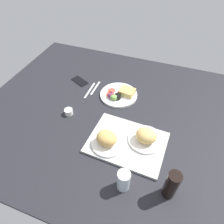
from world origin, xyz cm
name	(u,v)px	position (x,y,z in cm)	size (l,w,h in cm)	color
ground_plane	(116,115)	(0.00, 0.00, -1.50)	(190.00, 150.00, 3.00)	black
serving_tray	(127,142)	(-14.21, 20.93, 0.80)	(45.00, 33.00, 1.60)	#B2B2AD
bread_plate_near	(146,137)	(-24.26, 16.50, 5.49)	(20.80, 20.80, 9.84)	white
bread_plate_far	(107,140)	(-3.70, 26.24, 5.49)	(20.26, 20.26, 9.75)	white
plate_with_salad	(119,94)	(3.95, -18.16, 1.74)	(27.68, 27.68, 5.40)	white
drinking_glass	(124,180)	(-20.30, 47.05, 6.47)	(6.56, 6.56, 12.93)	silver
soda_bottle	(171,185)	(-42.21, 42.70, 9.21)	(6.40, 6.40, 18.41)	black
espresso_cup	(69,112)	(30.47, 11.21, 2.00)	(5.60, 5.60, 4.00)	silver
fork	(95,88)	(24.62, -20.57, 0.25)	(17.00, 1.40, 0.50)	#B7B7BC
knife	(90,90)	(27.62, -16.57, 0.25)	(19.00, 1.40, 0.50)	#B7B7BC
cell_phone	(80,81)	(40.06, -24.15, 0.40)	(14.40, 7.20, 0.80)	black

